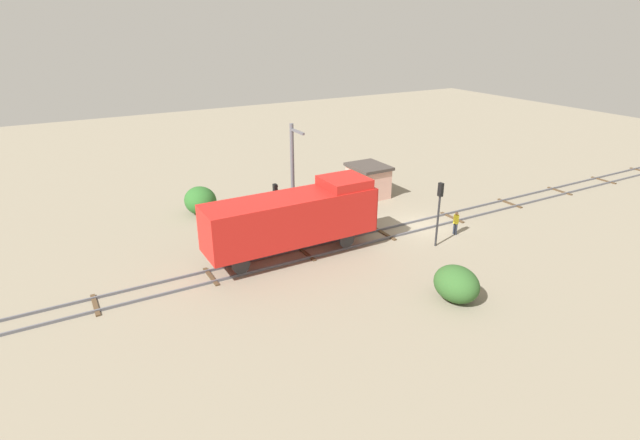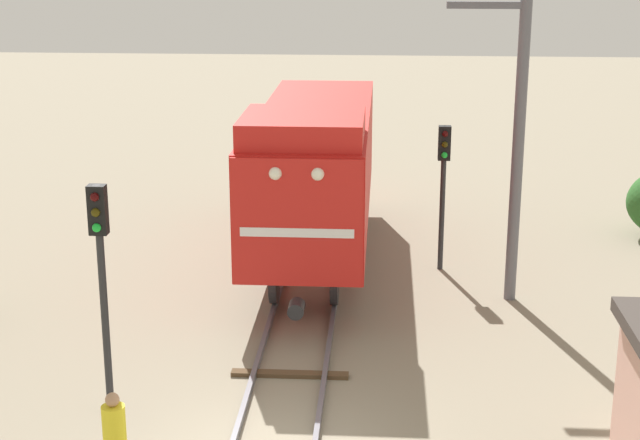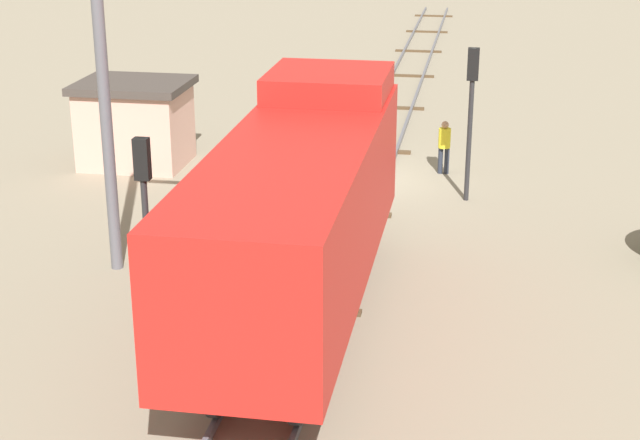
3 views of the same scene
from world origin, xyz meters
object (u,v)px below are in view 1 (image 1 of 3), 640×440
traffic_signal_mid (276,201)px  worker_near_track (456,221)px  traffic_signal_near (440,203)px  locomotive (294,217)px  catenary_mast (293,173)px  relay_hut (368,180)px

traffic_signal_mid → worker_near_track: bearing=-117.4°
traffic_signal_mid → worker_near_track: size_ratio=2.30×
traffic_signal_near → worker_near_track: size_ratio=2.61×
locomotive → catenary_mast: size_ratio=1.54×
locomotive → worker_near_track: locomotive is taller
locomotive → traffic_signal_near: locomotive is taller
traffic_signal_mid → catenary_mast: (1.53, -2.11, 1.27)m
worker_near_track → relay_hut: (9.90, 0.65, 0.40)m
worker_near_track → catenary_mast: (7.33, 9.10, 3.00)m
traffic_signal_mid → relay_hut: size_ratio=1.11×
traffic_signal_near → catenary_mast: catenary_mast is taller
traffic_signal_mid → relay_hut: (4.10, -10.57, -1.33)m
traffic_signal_near → traffic_signal_mid: bearing=52.9°
worker_near_track → relay_hut: size_ratio=0.49×
worker_near_track → catenary_mast: size_ratio=0.23×
catenary_mast → relay_hut: catenary_mast is taller
worker_near_track → traffic_signal_mid: bearing=114.3°
locomotive → worker_near_track: 11.90m
locomotive → catenary_mast: 5.63m
traffic_signal_mid → relay_hut: bearing=-68.8°
locomotive → traffic_signal_mid: 3.41m
catenary_mast → relay_hut: 9.21m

